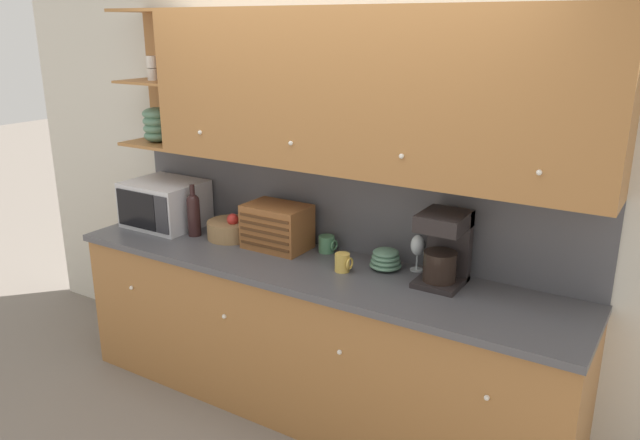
{
  "coord_description": "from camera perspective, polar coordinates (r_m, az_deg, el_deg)",
  "views": [
    {
      "loc": [
        1.79,
        -3.09,
        2.24
      ],
      "look_at": [
        0.0,
        -0.22,
        1.17
      ],
      "focal_mm": 35.0,
      "sensor_mm": 36.0,
      "label": 1
    }
  ],
  "objects": [
    {
      "name": "mug",
      "position": [
        3.73,
        0.64,
        -2.21
      ],
      "size": [
        0.11,
        0.09,
        0.1
      ],
      "color": "#4C845B",
      "rests_on": "counter_unit"
    },
    {
      "name": "upper_cabinets",
      "position": [
        3.37,
        2.94,
        11.59
      ],
      "size": [
        3.06,
        0.35,
        0.87
      ],
      "color": "#A36B38",
      "rests_on": "backsplash_panel"
    },
    {
      "name": "wall_back",
      "position": [
        3.72,
        2.08,
        2.89
      ],
      "size": [
        5.46,
        0.06,
        2.6
      ],
      "color": "beige",
      "rests_on": "ground_plane"
    },
    {
      "name": "backsplash_panel",
      "position": [
        3.72,
        1.79,
        1.25
      ],
      "size": [
        3.06,
        0.01,
        0.53
      ],
      "color": "#4C4C51",
      "rests_on": "counter_unit"
    },
    {
      "name": "bowl_stack_on_counter",
      "position": [
        3.49,
        6.02,
        -3.61
      ],
      "size": [
        0.18,
        0.18,
        0.12
      ],
      "color": "slate",
      "rests_on": "counter_unit"
    },
    {
      "name": "wine_glass",
      "position": [
        3.47,
        8.91,
        -2.41
      ],
      "size": [
        0.08,
        0.08,
        0.21
      ],
      "color": "silver",
      "rests_on": "counter_unit"
    },
    {
      "name": "mug_blue_second",
      "position": [
        3.44,
        2.1,
        -3.91
      ],
      "size": [
        0.09,
        0.08,
        0.1
      ],
      "color": "gold",
      "rests_on": "counter_unit"
    },
    {
      "name": "counter_unit",
      "position": [
        3.75,
        -0.8,
        -10.7
      ],
      "size": [
        3.08,
        0.67,
        0.93
      ],
      "color": "#A36B38",
      "rests_on": "ground_plane"
    },
    {
      "name": "microwave",
      "position": [
        4.32,
        -13.98,
        1.47
      ],
      "size": [
        0.49,
        0.42,
        0.3
      ],
      "color": "silver",
      "rests_on": "counter_unit"
    },
    {
      "name": "wine_bottle",
      "position": [
        4.07,
        -11.48,
        0.65
      ],
      "size": [
        0.08,
        0.08,
        0.34
      ],
      "color": "black",
      "rests_on": "counter_unit"
    },
    {
      "name": "bread_box",
      "position": [
        3.78,
        -3.94,
        -0.6
      ],
      "size": [
        0.38,
        0.27,
        0.27
      ],
      "color": "brown",
      "rests_on": "counter_unit"
    },
    {
      "name": "fruit_basket",
      "position": [
        4.01,
        -8.13,
        -0.82
      ],
      "size": [
        0.3,
        0.3,
        0.17
      ],
      "color": "#937047",
      "rests_on": "counter_unit"
    },
    {
      "name": "coffee_maker",
      "position": [
        3.31,
        11.28,
        -2.44
      ],
      "size": [
        0.23,
        0.27,
        0.39
      ],
      "color": "black",
      "rests_on": "counter_unit"
    },
    {
      "name": "ground_plane",
      "position": [
        4.22,
        1.67,
        -14.53
      ],
      "size": [
        24.0,
        24.0,
        0.0
      ],
      "primitive_type": "plane",
      "color": "slate"
    }
  ]
}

